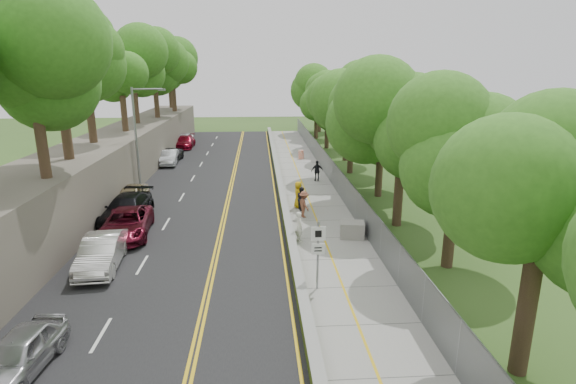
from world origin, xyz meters
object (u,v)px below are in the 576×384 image
(construction_barrel, at_px, (301,155))
(car_1, at_px, (102,252))
(streetlight, at_px, (139,132))
(concrete_block, at_px, (352,230))
(car_2, at_px, (127,223))
(person_far, at_px, (317,171))
(signpost, at_px, (318,248))
(painter_0, at_px, (298,195))
(car_0, at_px, (19,354))

(construction_barrel, xyz_separation_m, car_1, (-12.09, -26.18, 0.30))
(streetlight, bearing_deg, car_1, -84.11)
(concrete_block, xyz_separation_m, car_2, (-12.81, 1.10, 0.30))
(car_2, distance_m, person_far, 17.47)
(car_2, bearing_deg, person_far, 38.21)
(construction_barrel, bearing_deg, signpost, -94.02)
(signpost, xyz_separation_m, concrete_block, (2.76, 6.02, -1.47))
(construction_barrel, bearing_deg, concrete_block, -88.19)
(person_far, bearing_deg, signpost, 76.53)
(streetlight, relative_size, painter_0, 4.33)
(car_1, bearing_deg, concrete_block, 8.96)
(construction_barrel, distance_m, car_1, 28.84)
(car_1, relative_size, painter_0, 2.55)
(car_0, bearing_deg, streetlight, 99.32)
(car_0, bearing_deg, painter_0, 64.08)
(construction_barrel, height_order, car_0, car_0)
(concrete_block, xyz_separation_m, painter_0, (-2.55, 5.82, 0.48))
(concrete_block, height_order, car_1, car_1)
(car_0, height_order, car_2, car_2)
(construction_barrel, bearing_deg, painter_0, -96.06)
(streetlight, relative_size, signpost, 2.58)
(streetlight, bearing_deg, signpost, -55.92)
(construction_barrel, distance_m, car_2, 25.01)
(concrete_block, bearing_deg, painter_0, 113.64)
(painter_0, bearing_deg, construction_barrel, -12.40)
(concrete_block, relative_size, painter_0, 0.73)
(streetlight, distance_m, concrete_block, 18.49)
(car_1, bearing_deg, construction_barrel, 60.24)
(signpost, relative_size, car_0, 0.79)
(construction_barrel, relative_size, concrete_block, 0.69)
(car_2, height_order, painter_0, painter_0)
(car_0, height_order, car_1, car_1)
(painter_0, bearing_deg, car_2, 108.36)
(car_2, bearing_deg, concrete_block, -10.85)
(signpost, bearing_deg, person_far, 82.65)
(signpost, relative_size, construction_barrel, 3.33)
(painter_0, distance_m, person_far, 7.79)
(streetlight, distance_m, person_far, 14.66)
(construction_barrel, xyz_separation_m, painter_0, (-1.82, -17.18, 0.46))
(painter_0, relative_size, person_far, 1.05)
(streetlight, height_order, car_1, streetlight)
(concrete_block, distance_m, car_1, 13.20)
(car_2, relative_size, person_far, 3.09)
(construction_barrel, xyz_separation_m, car_2, (-12.09, -21.90, 0.28))
(car_1, distance_m, person_far, 20.68)
(streetlight, height_order, painter_0, streetlight)
(construction_barrel, bearing_deg, person_far, -87.35)
(streetlight, height_order, person_far, streetlight)
(signpost, xyz_separation_m, construction_barrel, (2.04, 29.02, -1.45))
(painter_0, bearing_deg, streetlight, 59.84)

